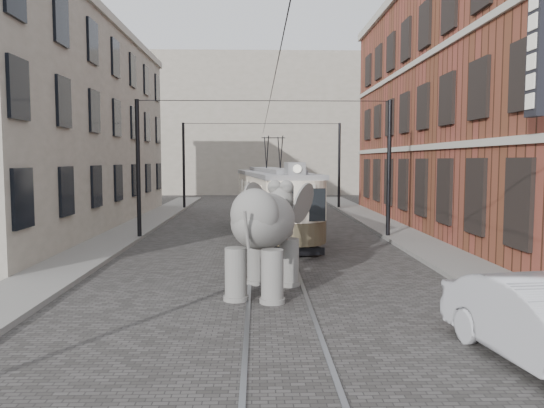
{
  "coord_description": "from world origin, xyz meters",
  "views": [
    {
      "loc": [
        -0.5,
        -16.79,
        3.42
      ],
      "look_at": [
        -0.06,
        -0.84,
        2.1
      ],
      "focal_mm": 34.93,
      "sensor_mm": 36.0,
      "label": 1
    }
  ],
  "objects": [
    {
      "name": "sidewalk_left",
      "position": [
        -6.5,
        0.0,
        0.07
      ],
      "size": [
        2.0,
        60.0,
        0.15
      ],
      "primitive_type": "cube",
      "color": "slate",
      "rests_on": "ground"
    },
    {
      "name": "brick_building",
      "position": [
        11.0,
        9.0,
        6.0
      ],
      "size": [
        8.0,
        26.0,
        12.0
      ],
      "primitive_type": "cube",
      "color": "brown",
      "rests_on": "ground"
    },
    {
      "name": "sidewalk_right",
      "position": [
        6.0,
        0.0,
        0.07
      ],
      "size": [
        2.0,
        60.0,
        0.15
      ],
      "primitive_type": "cube",
      "color": "slate",
      "rests_on": "ground"
    },
    {
      "name": "distant_block",
      "position": [
        0.0,
        40.0,
        7.0
      ],
      "size": [
        28.0,
        10.0,
        14.0
      ],
      "primitive_type": "cube",
      "color": "gray",
      "rests_on": "ground"
    },
    {
      "name": "stucco_building",
      "position": [
        -11.0,
        10.0,
        5.0
      ],
      "size": [
        7.0,
        24.0,
        10.0
      ],
      "primitive_type": "cube",
      "color": "gray",
      "rests_on": "ground"
    },
    {
      "name": "tram_rails",
      "position": [
        0.0,
        0.0,
        0.01
      ],
      "size": [
        1.54,
        80.0,
        0.02
      ],
      "primitive_type": null,
      "color": "slate",
      "rests_on": "ground"
    },
    {
      "name": "tram",
      "position": [
        0.22,
        6.98,
        2.23
      ],
      "size": [
        3.69,
        11.46,
        4.47
      ],
      "primitive_type": null,
      "rotation": [
        0.0,
        0.0,
        0.12
      ],
      "color": "beige",
      "rests_on": "ground"
    },
    {
      "name": "elephant",
      "position": [
        -0.34,
        -3.3,
        1.44
      ],
      "size": [
        3.8,
        5.24,
        2.88
      ],
      "primitive_type": null,
      "rotation": [
        0.0,
        0.0,
        -0.28
      ],
      "color": "slate",
      "rests_on": "ground"
    },
    {
      "name": "ground",
      "position": [
        0.0,
        0.0,
        0.0
      ],
      "size": [
        120.0,
        120.0,
        0.0
      ],
      "primitive_type": "plane",
      "color": "#44413E"
    },
    {
      "name": "catenary",
      "position": [
        -0.2,
        5.0,
        3.0
      ],
      "size": [
        11.0,
        30.2,
        6.0
      ],
      "primitive_type": null,
      "color": "black",
      "rests_on": "ground"
    }
  ]
}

